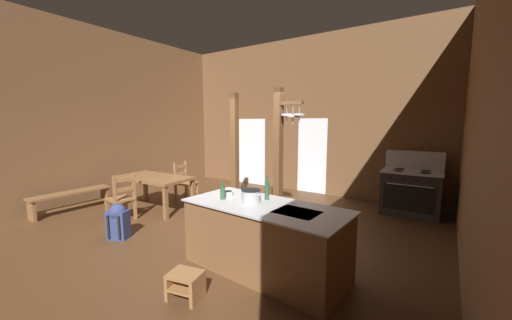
{
  "coord_description": "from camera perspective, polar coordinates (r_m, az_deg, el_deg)",
  "views": [
    {
      "loc": [
        3.46,
        -3.57,
        1.94
      ],
      "look_at": [
        0.33,
        1.06,
        1.2
      ],
      "focal_mm": 20.0,
      "sensor_mm": 36.0,
      "label": 1
    }
  ],
  "objects": [
    {
      "name": "ground_plane",
      "position": [
        5.36,
        -9.65,
        -14.41
      ],
      "size": [
        8.22,
        8.35,
        0.1
      ],
      "primitive_type": "cube",
      "color": "#4C301C"
    },
    {
      "name": "wall_back",
      "position": [
        8.19,
        9.1,
        8.67
      ],
      "size": [
        8.22,
        0.14,
        4.24
      ],
      "primitive_type": "cube",
      "color": "brown",
      "rests_on": "ground_plane"
    },
    {
      "name": "wall_left",
      "position": [
        8.08,
        -30.02,
        7.78
      ],
      "size": [
        0.14,
        8.35,
        4.24
      ],
      "primitive_type": "cube",
      "color": "brown",
      "rests_on": "ground_plane"
    },
    {
      "name": "wall_right",
      "position": [
        3.59,
        39.59,
        8.61
      ],
      "size": [
        0.14,
        8.35,
        4.24
      ],
      "primitive_type": "cube",
      "color": "brown",
      "rests_on": "ground_plane"
    },
    {
      "name": "glazed_door_back_left",
      "position": [
        9.01,
        -0.93,
        1.69
      ],
      "size": [
        1.0,
        0.01,
        2.05
      ],
      "primitive_type": "cube",
      "color": "white",
      "rests_on": "ground_plane"
    },
    {
      "name": "glazed_panel_back_right",
      "position": [
        8.02,
        11.11,
        0.83
      ],
      "size": [
        0.84,
        0.01,
        2.05
      ],
      "primitive_type": "cube",
      "color": "white",
      "rests_on": "ground_plane"
    },
    {
      "name": "kitchen_island",
      "position": [
        3.86,
        1.72,
        -15.32
      ],
      "size": [
        2.21,
        1.09,
        0.89
      ],
      "color": "brown",
      "rests_on": "ground_plane"
    },
    {
      "name": "stove_range",
      "position": [
        6.9,
        28.53,
        -5.62
      ],
      "size": [
        1.15,
        0.83,
        1.32
      ],
      "color": "#282828",
      "rests_on": "ground_plane"
    },
    {
      "name": "support_post_with_pot_rack",
      "position": [
        5.46,
        4.81,
        1.95
      ],
      "size": [
        0.64,
        0.25,
        2.59
      ],
      "color": "brown",
      "rests_on": "ground_plane"
    },
    {
      "name": "support_post_center",
      "position": [
        6.37,
        -4.26,
        1.66
      ],
      "size": [
        0.14,
        0.14,
        2.59
      ],
      "color": "brown",
      "rests_on": "ground_plane"
    },
    {
      "name": "step_stool",
      "position": [
        3.52,
        -13.93,
        -22.81
      ],
      "size": [
        0.41,
        0.35,
        0.3
      ],
      "color": "olive",
      "rests_on": "ground_plane"
    },
    {
      "name": "dining_table",
      "position": [
        6.8,
        -19.75,
        -3.86
      ],
      "size": [
        1.75,
        1.01,
        0.74
      ],
      "color": "brown",
      "rests_on": "ground_plane"
    },
    {
      "name": "ladderback_chair_near_window",
      "position": [
        7.44,
        -14.04,
        -4.26
      ],
      "size": [
        0.48,
        0.48,
        0.95
      ],
      "color": "olive",
      "rests_on": "ground_plane"
    },
    {
      "name": "ladderback_chair_by_post",
      "position": [
        6.28,
        -25.27,
        -6.93
      ],
      "size": [
        0.48,
        0.48,
        0.95
      ],
      "color": "olive",
      "rests_on": "ground_plane"
    },
    {
      "name": "bench_along_left_wall",
      "position": [
        7.48,
        -32.98,
        -6.32
      ],
      "size": [
        0.37,
        1.59,
        0.44
      ],
      "color": "brown",
      "rests_on": "ground_plane"
    },
    {
      "name": "backpack",
      "position": [
        5.4,
        -25.86,
        -10.81
      ],
      "size": [
        0.38,
        0.37,
        0.6
      ],
      "color": "navy",
      "rests_on": "ground_plane"
    },
    {
      "name": "stockpot_on_counter",
      "position": [
        3.8,
        -1.03,
        -7.22
      ],
      "size": [
        0.33,
        0.26,
        0.17
      ],
      "color": "#B7BABF",
      "rests_on": "kitchen_island"
    },
    {
      "name": "mixing_bowl_on_counter",
      "position": [
        4.2,
        -5.72,
        -6.62
      ],
      "size": [
        0.17,
        0.17,
        0.06
      ],
      "color": "silver",
      "rests_on": "kitchen_island"
    },
    {
      "name": "bottle_tall_on_counter",
      "position": [
        3.97,
        -6.71,
        -6.42
      ],
      "size": [
        0.07,
        0.07,
        0.25
      ],
      "color": "#2D5638",
      "rests_on": "kitchen_island"
    },
    {
      "name": "bottle_short_on_counter",
      "position": [
        3.92,
        2.22,
        -6.08
      ],
      "size": [
        0.06,
        0.06,
        0.33
      ],
      "color": "#2D5638",
      "rests_on": "kitchen_island"
    }
  ]
}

